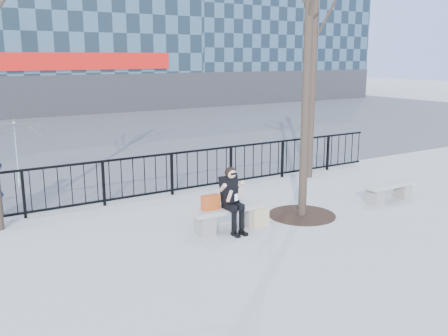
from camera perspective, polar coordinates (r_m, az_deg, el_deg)
ground at (r=10.37m, az=0.47°, el=-7.03°), size 120.00×120.00×0.00m
street_surface at (r=24.07m, az=-19.12°, el=3.63°), size 60.00×23.00×0.01m
railing at (r=12.74m, az=-6.79°, el=-0.77°), size 14.00×0.06×1.10m
tree_grate at (r=11.38m, az=8.88°, el=-5.32°), size 1.50×1.50×0.02m
bench_main at (r=10.27m, az=0.48°, el=-5.44°), size 1.65×0.46×0.49m
bench_second at (r=12.96m, az=18.38°, el=-2.38°), size 1.50×0.42×0.45m
seated_woman at (r=10.04m, az=0.97°, el=-3.68°), size 0.50×0.64×1.34m
handbag at (r=9.99m, az=-1.55°, el=-3.95°), size 0.36×0.17×0.30m
shopping_bag at (r=10.51m, az=4.07°, el=-5.65°), size 0.43×0.20×0.40m
vendor_umbrella at (r=14.35m, az=-22.59°, el=1.46°), size 2.17×2.21×1.90m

